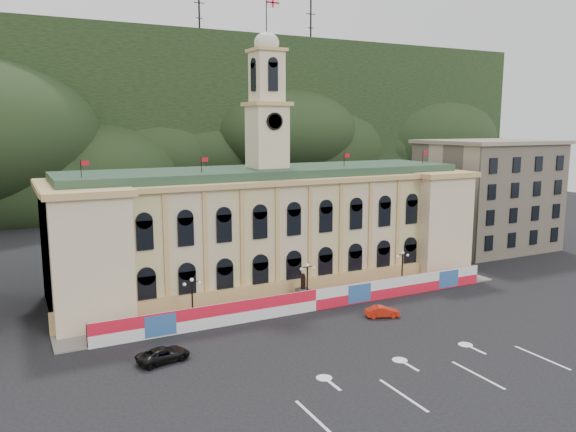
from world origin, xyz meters
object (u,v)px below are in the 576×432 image
lamp_center (307,280)px  black_suv (163,355)px  statue (303,294)px  red_sedan (382,312)px

lamp_center → black_suv: bearing=-157.3°
statue → black_suv: statue is taller
black_suv → red_sedan: bearing=-98.7°
statue → black_suv: bearing=-154.8°
statue → lamp_center: lamp_center is taller
statue → lamp_center: size_ratio=0.72×
lamp_center → red_sedan: lamp_center is taller
statue → red_sedan: statue is taller
lamp_center → red_sedan: (5.52, -7.34, -2.45)m
lamp_center → black_suv: lamp_center is taller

